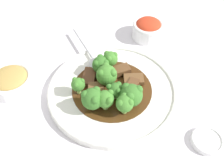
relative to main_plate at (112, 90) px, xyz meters
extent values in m
plane|color=silver|center=(0.00, 0.00, -0.01)|extent=(4.00, 4.00, 0.00)
cylinder|color=white|center=(0.00, 0.00, 0.00)|extent=(0.32, 0.32, 0.01)
torus|color=white|center=(0.00, 0.00, 0.00)|extent=(0.32, 0.32, 0.01)
cylinder|color=#4C2D14|center=(0.00, 0.00, 0.00)|extent=(0.20, 0.20, 0.00)
cube|color=brown|center=(-0.05, 0.01, 0.02)|extent=(0.05, 0.06, 0.02)
cube|color=brown|center=(-0.01, 0.05, 0.02)|extent=(0.06, 0.04, 0.01)
cube|color=brown|center=(-0.04, 0.05, 0.01)|extent=(0.04, 0.06, 0.01)
cube|color=brown|center=(0.03, -0.03, 0.02)|extent=(0.07, 0.05, 0.01)
cube|color=#56331E|center=(-0.02, -0.06, 0.01)|extent=(0.06, 0.04, 0.01)
cylinder|color=#7FA84C|center=(0.03, 0.05, 0.01)|extent=(0.02, 0.02, 0.01)
sphere|color=#387028|center=(0.03, 0.05, 0.04)|extent=(0.05, 0.05, 0.05)
sphere|color=#387028|center=(0.05, 0.05, 0.05)|extent=(0.02, 0.02, 0.02)
sphere|color=#387028|center=(0.02, 0.07, 0.05)|extent=(0.02, 0.02, 0.02)
sphere|color=#387028|center=(0.02, 0.04, 0.05)|extent=(0.02, 0.02, 0.02)
cylinder|color=#7FA84C|center=(0.06, 0.00, 0.02)|extent=(0.01, 0.01, 0.02)
sphere|color=#427F2D|center=(0.06, 0.00, 0.04)|extent=(0.04, 0.04, 0.04)
sphere|color=#427F2D|center=(0.07, 0.01, 0.05)|extent=(0.02, 0.02, 0.02)
sphere|color=#427F2D|center=(0.05, 0.01, 0.05)|extent=(0.02, 0.02, 0.02)
sphere|color=#427F2D|center=(0.06, -0.01, 0.05)|extent=(0.02, 0.02, 0.02)
cylinder|color=#7FA84C|center=(0.06, 0.04, 0.02)|extent=(0.01, 0.01, 0.02)
sphere|color=#427F2D|center=(0.06, 0.04, 0.04)|extent=(0.04, 0.04, 0.04)
sphere|color=#427F2D|center=(0.06, 0.06, 0.05)|extent=(0.02, 0.02, 0.02)
sphere|color=#427F2D|center=(0.05, 0.04, 0.05)|extent=(0.02, 0.02, 0.02)
sphere|color=#427F2D|center=(0.07, 0.04, 0.05)|extent=(0.02, 0.02, 0.02)
cylinder|color=#8EB756|center=(-0.07, -0.02, 0.02)|extent=(0.01, 0.01, 0.02)
sphere|color=#427F2D|center=(-0.07, -0.02, 0.04)|extent=(0.04, 0.04, 0.04)
sphere|color=#427F2D|center=(-0.08, -0.01, 0.05)|extent=(0.01, 0.01, 0.01)
sphere|color=#427F2D|center=(-0.08, -0.03, 0.05)|extent=(0.01, 0.01, 0.01)
sphere|color=#427F2D|center=(-0.06, -0.02, 0.05)|extent=(0.01, 0.01, 0.01)
cylinder|color=#8EB756|center=(0.02, 0.02, 0.02)|extent=(0.01, 0.01, 0.01)
sphere|color=#387028|center=(0.02, 0.02, 0.03)|extent=(0.04, 0.04, 0.04)
sphere|color=#387028|center=(0.01, 0.02, 0.04)|extent=(0.01, 0.01, 0.01)
sphere|color=#387028|center=(0.03, 0.00, 0.04)|extent=(0.01, 0.01, 0.01)
sphere|color=#387028|center=(0.03, 0.02, 0.04)|extent=(0.01, 0.01, 0.01)
cylinder|color=#7FA84C|center=(-0.05, -0.04, 0.01)|extent=(0.01, 0.01, 0.01)
sphere|color=#387028|center=(-0.05, -0.04, 0.03)|extent=(0.04, 0.04, 0.04)
sphere|color=#387028|center=(-0.06, -0.05, 0.05)|extent=(0.02, 0.02, 0.02)
sphere|color=#387028|center=(-0.04, -0.05, 0.05)|extent=(0.02, 0.02, 0.02)
sphere|color=#387028|center=(-0.04, -0.03, 0.05)|extent=(0.02, 0.02, 0.02)
cylinder|color=#8EB756|center=(0.03, -0.07, 0.02)|extent=(0.01, 0.01, 0.02)
sphere|color=#427F2D|center=(0.03, -0.07, 0.04)|extent=(0.03, 0.03, 0.03)
sphere|color=#427F2D|center=(0.03, -0.08, 0.05)|extent=(0.01, 0.01, 0.01)
sphere|color=#427F2D|center=(0.04, -0.07, 0.05)|extent=(0.01, 0.01, 0.01)
sphere|color=#427F2D|center=(0.03, -0.06, 0.05)|extent=(0.01, 0.01, 0.01)
cylinder|color=#8EB756|center=(0.07, -0.03, 0.02)|extent=(0.02, 0.02, 0.01)
sphere|color=#387028|center=(0.07, -0.03, 0.04)|extent=(0.05, 0.05, 0.05)
sphere|color=#387028|center=(0.07, -0.04, 0.05)|extent=(0.02, 0.02, 0.02)
sphere|color=#387028|center=(0.08, -0.02, 0.05)|extent=(0.02, 0.02, 0.02)
sphere|color=#387028|center=(0.05, -0.02, 0.05)|extent=(0.02, 0.02, 0.02)
cylinder|color=#7FA84C|center=(-0.01, -0.02, 0.02)|extent=(0.02, 0.02, 0.01)
sphere|color=#427F2D|center=(-0.01, -0.02, 0.04)|extent=(0.05, 0.05, 0.05)
sphere|color=#427F2D|center=(0.00, -0.03, 0.05)|extent=(0.02, 0.02, 0.02)
sphere|color=#427F2D|center=(-0.01, 0.00, 0.05)|extent=(0.02, 0.02, 0.02)
sphere|color=#427F2D|center=(-0.03, -0.02, 0.05)|extent=(0.02, 0.02, 0.02)
ellipsoid|color=silver|center=(-0.06, -0.05, 0.02)|extent=(0.08, 0.08, 0.01)
cylinder|color=silver|center=(-0.14, -0.12, 0.01)|extent=(0.11, 0.10, 0.01)
cylinder|color=white|center=(-0.24, 0.05, -0.01)|extent=(0.05, 0.05, 0.01)
cylinder|color=white|center=(-0.24, 0.05, 0.01)|extent=(0.09, 0.09, 0.04)
torus|color=white|center=(-0.24, 0.05, 0.03)|extent=(0.09, 0.09, 0.01)
ellipsoid|color=red|center=(-0.24, 0.05, 0.03)|extent=(0.07, 0.07, 0.03)
cylinder|color=white|center=(0.04, -0.25, -0.01)|extent=(0.06, 0.06, 0.01)
cylinder|color=white|center=(0.04, -0.25, 0.01)|extent=(0.11, 0.11, 0.03)
torus|color=white|center=(0.04, -0.25, 0.02)|extent=(0.11, 0.11, 0.01)
ellipsoid|color=tan|center=(0.04, -0.25, 0.02)|extent=(0.09, 0.09, 0.02)
cylinder|color=white|center=(0.08, 0.23, -0.01)|extent=(0.07, 0.07, 0.01)
torus|color=white|center=(0.08, 0.23, 0.00)|extent=(0.07, 0.07, 0.01)
camera|label=1|loc=(0.40, 0.10, 0.50)|focal=42.00mm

